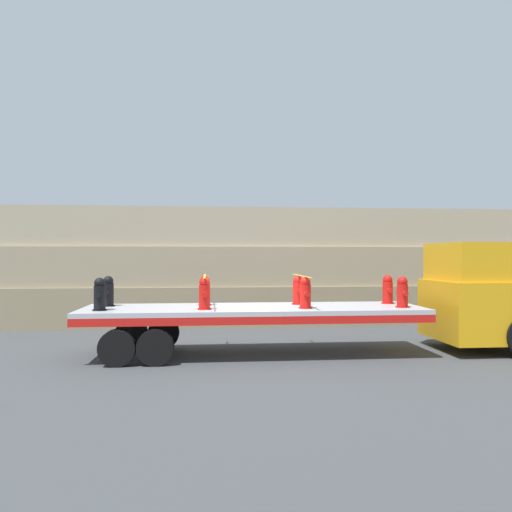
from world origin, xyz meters
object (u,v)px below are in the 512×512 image
at_px(fire_hydrant_red_near_1, 205,294).
at_px(fire_hydrant_red_far_3, 388,290).
at_px(flatbed_trailer, 227,317).
at_px(fire_hydrant_red_near_2, 305,293).
at_px(fire_hydrant_black_far_0, 108,292).
at_px(fire_hydrant_red_far_1, 205,291).
at_px(truck_cab, 484,297).
at_px(fire_hydrant_red_far_2, 298,290).
at_px(fire_hydrant_black_near_0, 100,295).
at_px(fire_hydrant_red_near_3, 402,292).

height_order(fire_hydrant_red_near_1, fire_hydrant_red_far_3, same).
bearing_deg(flatbed_trailer, fire_hydrant_red_near_2, -15.09).
height_order(fire_hydrant_black_far_0, fire_hydrant_red_far_3, same).
relative_size(flatbed_trailer, fire_hydrant_black_far_0, 10.99).
height_order(flatbed_trailer, fire_hydrant_red_far_1, fire_hydrant_red_far_1).
bearing_deg(flatbed_trailer, truck_cab, 0.00).
distance_m(fire_hydrant_red_near_1, fire_hydrant_red_far_2, 2.84).
distance_m(flatbed_trailer, fire_hydrant_black_near_0, 3.33).
bearing_deg(truck_cab, fire_hydrant_red_far_2, 174.05).
bearing_deg(fire_hydrant_black_far_0, truck_cab, -2.98).
height_order(fire_hydrant_black_near_0, fire_hydrant_red_far_3, same).
bearing_deg(truck_cab, fire_hydrant_red_far_3, 168.19).
relative_size(flatbed_trailer, fire_hydrant_black_near_0, 10.99).
height_order(truck_cab, fire_hydrant_red_far_1, truck_cab).
height_order(fire_hydrant_red_far_1, fire_hydrant_red_near_2, same).
bearing_deg(fire_hydrant_red_far_1, truck_cab, -3.97).
bearing_deg(fire_hydrant_red_near_1, fire_hydrant_black_far_0, 157.45).
bearing_deg(fire_hydrant_black_far_0, flatbed_trailer, -9.59).
relative_size(fire_hydrant_black_near_0, fire_hydrant_black_far_0, 1.00).
xyz_separation_m(truck_cab, flatbed_trailer, (-7.24, 0.00, -0.46)).
xyz_separation_m(fire_hydrant_red_near_2, fire_hydrant_red_near_3, (2.62, 0.00, 0.00)).
bearing_deg(fire_hydrant_red_far_3, fire_hydrant_black_near_0, -172.12).
height_order(flatbed_trailer, fire_hydrant_black_far_0, fire_hydrant_black_far_0).
relative_size(fire_hydrant_black_near_0, fire_hydrant_red_far_1, 1.00).
xyz_separation_m(fire_hydrant_red_far_1, fire_hydrant_red_far_3, (5.24, 0.00, 0.00)).
height_order(truck_cab, fire_hydrant_black_far_0, truck_cab).
xyz_separation_m(fire_hydrant_red_near_1, fire_hydrant_red_far_2, (2.62, 1.09, 0.00)).
bearing_deg(fire_hydrant_red_far_1, flatbed_trailer, -42.12).
xyz_separation_m(flatbed_trailer, fire_hydrant_red_far_3, (4.64, 0.54, 0.66)).
relative_size(flatbed_trailer, fire_hydrant_red_far_3, 10.99).
relative_size(fire_hydrant_red_near_2, fire_hydrant_red_far_2, 1.00).
relative_size(fire_hydrant_red_far_2, fire_hydrant_red_far_3, 1.00).
bearing_deg(fire_hydrant_black_far_0, fire_hydrant_red_far_3, 0.00).
xyz_separation_m(fire_hydrant_red_near_1, fire_hydrant_red_near_3, (5.24, 0.00, 0.00)).
xyz_separation_m(fire_hydrant_black_far_0, fire_hydrant_red_near_3, (7.86, -1.09, 0.00)).
bearing_deg(fire_hydrant_red_far_2, fire_hydrant_red_near_2, -90.00).
distance_m(fire_hydrant_red_near_1, fire_hydrant_red_near_2, 2.62).
bearing_deg(fire_hydrant_black_near_0, fire_hydrant_red_far_3, 7.88).
bearing_deg(flatbed_trailer, fire_hydrant_red_near_3, -6.69).
distance_m(truck_cab, fire_hydrant_black_near_0, 10.48).
xyz_separation_m(flatbed_trailer, fire_hydrant_red_far_2, (2.02, 0.54, 0.66)).
height_order(fire_hydrant_black_near_0, fire_hydrant_red_near_3, same).
relative_size(truck_cab, fire_hydrant_red_near_3, 3.66).
bearing_deg(fire_hydrant_black_near_0, fire_hydrant_red_far_2, 11.73).
xyz_separation_m(fire_hydrant_black_far_0, fire_hydrant_red_near_2, (5.24, -1.09, 0.00)).
bearing_deg(fire_hydrant_black_near_0, flatbed_trailer, 9.59).
bearing_deg(fire_hydrant_red_far_2, truck_cab, -5.95).
xyz_separation_m(fire_hydrant_red_near_3, fire_hydrant_red_far_3, (0.00, 1.09, 0.00)).
height_order(fire_hydrant_red_near_1, fire_hydrant_red_far_1, same).
xyz_separation_m(truck_cab, fire_hydrant_black_near_0, (-10.47, -0.54, 0.20)).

